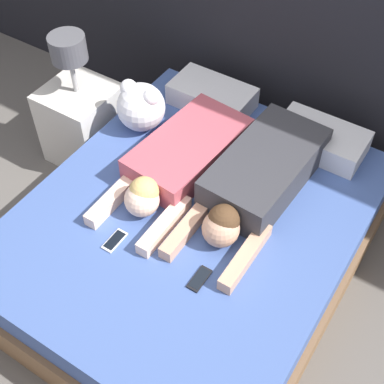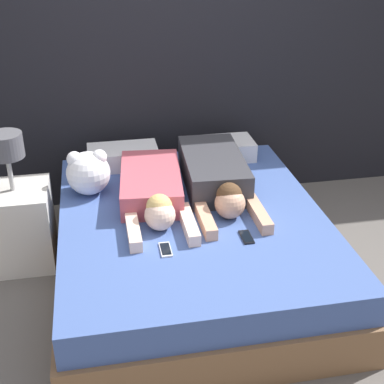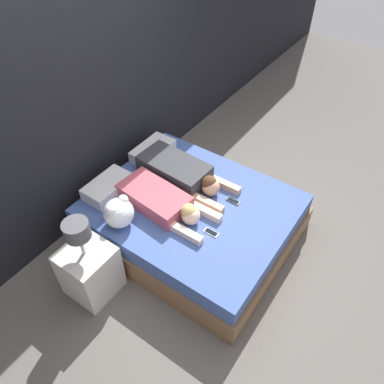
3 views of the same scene
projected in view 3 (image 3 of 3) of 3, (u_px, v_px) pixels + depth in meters
ground_plane at (192, 232)px, 4.05m from camera, size 12.00×12.00×0.00m
wall_back at (95, 93)px, 3.61m from camera, size 12.00×0.06×2.60m
bed at (192, 218)px, 3.89m from camera, size 1.66×1.98×0.45m
pillow_head_left at (108, 187)px, 3.80m from camera, size 0.50×0.29×0.14m
pillow_head_right at (153, 151)px, 4.22m from camera, size 0.50×0.29×0.14m
person_left at (163, 201)px, 3.63m from camera, size 0.45×1.04×0.21m
person_right at (181, 173)px, 3.91m from camera, size 0.42×1.09×0.21m
cell_phone_left at (211, 233)px, 3.45m from camera, size 0.06×0.14×0.01m
cell_phone_right at (233, 201)px, 3.74m from camera, size 0.06×0.14×0.01m
plush_toy at (119, 212)px, 3.43m from camera, size 0.28×0.28×0.30m
nightstand at (89, 268)px, 3.35m from camera, size 0.43×0.43×0.92m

